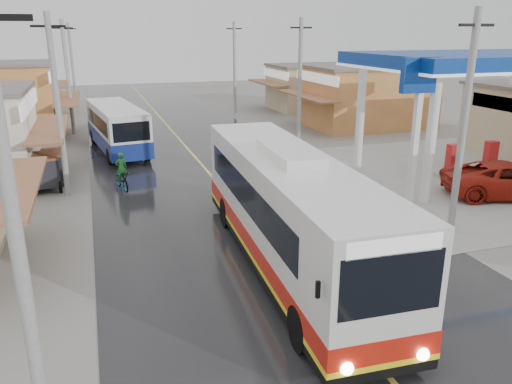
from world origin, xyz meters
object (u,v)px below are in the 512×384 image
at_px(cyclist, 122,177).
at_px(tricycle_near, 43,170).
at_px(tricycle_far, 54,165).
at_px(coach_bus, 288,211).
at_px(second_bus, 117,128).
at_px(jeepney, 509,180).

height_order(cyclist, tricycle_near, cyclist).
bearing_deg(cyclist, tricycle_far, 130.22).
bearing_deg(coach_bus, cyclist, 116.75).
distance_m(cyclist, tricycle_far, 3.88).
distance_m(tricycle_near, tricycle_far, 1.24).
bearing_deg(second_bus, coach_bus, -84.48).
bearing_deg(coach_bus, jeepney, 18.29).
distance_m(second_bus, tricycle_near, 7.89).
relative_size(coach_bus, cyclist, 6.81).
relative_size(second_bus, cyclist, 4.83).
relative_size(second_bus, tricycle_near, 4.01).
xyz_separation_m(cyclist, tricycle_far, (-3.11, 2.30, 0.28)).
height_order(tricycle_near, tricycle_far, tricycle_near).
bearing_deg(tricycle_near, jeepney, -29.85).
height_order(second_bus, tricycle_near, second_bus).
bearing_deg(tricycle_near, cyclist, -26.78).
relative_size(jeepney, tricycle_far, 2.83).
relative_size(cyclist, tricycle_far, 0.90).
bearing_deg(tricycle_near, coach_bus, -63.16).
relative_size(cyclist, tricycle_near, 0.83).
xyz_separation_m(cyclist, tricycle_near, (-3.53, 1.14, 0.36)).
height_order(coach_bus, tricycle_far, coach_bus).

